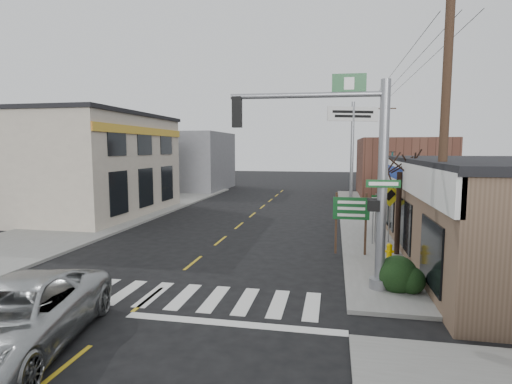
% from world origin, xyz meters
% --- Properties ---
extents(ground, '(140.00, 140.00, 0.00)m').
position_xyz_m(ground, '(0.00, 0.00, 0.00)').
color(ground, black).
rests_on(ground, ground).
extents(sidewalk_right, '(6.00, 38.00, 0.13)m').
position_xyz_m(sidewalk_right, '(9.00, 13.00, 0.07)').
color(sidewalk_right, slate).
rests_on(sidewalk_right, ground).
extents(sidewalk_left, '(6.00, 38.00, 0.13)m').
position_xyz_m(sidewalk_left, '(-9.00, 13.00, 0.07)').
color(sidewalk_left, slate).
rests_on(sidewalk_left, ground).
extents(center_line, '(0.12, 56.00, 0.01)m').
position_xyz_m(center_line, '(0.00, 8.00, 0.01)').
color(center_line, gold).
rests_on(center_line, ground).
extents(crosswalk, '(11.00, 2.20, 0.01)m').
position_xyz_m(crosswalk, '(0.00, 0.40, 0.01)').
color(crosswalk, silver).
rests_on(crosswalk, ground).
extents(left_building, '(12.00, 12.00, 6.80)m').
position_xyz_m(left_building, '(-13.00, 14.00, 3.40)').
color(left_building, '#B9AE9A').
rests_on(left_building, ground).
extents(bldg_distant_right, '(8.00, 10.00, 5.60)m').
position_xyz_m(bldg_distant_right, '(12.00, 30.00, 2.80)').
color(bldg_distant_right, '#533126').
rests_on(bldg_distant_right, ground).
extents(bldg_distant_left, '(9.00, 10.00, 6.40)m').
position_xyz_m(bldg_distant_left, '(-11.00, 32.00, 3.20)').
color(bldg_distant_left, slate).
rests_on(bldg_distant_left, ground).
extents(suv, '(3.76, 6.21, 1.61)m').
position_xyz_m(suv, '(-1.50, -3.58, 0.80)').
color(suv, '#A5A9AA').
rests_on(suv, ground).
extents(traffic_signal_pole, '(5.37, 0.39, 6.81)m').
position_xyz_m(traffic_signal_pole, '(6.25, 1.99, 4.18)').
color(traffic_signal_pole, gray).
rests_on(traffic_signal_pole, sidewalk_right).
extents(guide_sign, '(1.51, 0.13, 2.65)m').
position_xyz_m(guide_sign, '(6.30, 6.10, 1.85)').
color(guide_sign, '#422D1E').
rests_on(guide_sign, sidewalk_right).
extents(fire_hydrant, '(0.23, 0.23, 0.75)m').
position_xyz_m(fire_hydrant, '(7.79, 5.25, 0.54)').
color(fire_hydrant, '#E4B600').
rests_on(fire_hydrant, sidewalk_right).
extents(ped_crossing_sign, '(1.10, 0.08, 2.84)m').
position_xyz_m(ped_crossing_sign, '(8.20, 8.72, 2.07)').
color(ped_crossing_sign, gray).
rests_on(ped_crossing_sign, sidewalk_right).
extents(lamp_post, '(0.70, 0.55, 5.40)m').
position_xyz_m(lamp_post, '(8.26, 12.52, 3.27)').
color(lamp_post, black).
rests_on(lamp_post, sidewalk_right).
extents(dance_center_sign, '(3.59, 0.22, 7.62)m').
position_xyz_m(dance_center_sign, '(6.73, 16.90, 5.79)').
color(dance_center_sign, gray).
rests_on(dance_center_sign, sidewalk_right).
extents(bare_tree, '(2.64, 2.64, 5.28)m').
position_xyz_m(bare_tree, '(8.27, 6.55, 4.28)').
color(bare_tree, black).
rests_on(bare_tree, sidewalk_right).
extents(shrub_front, '(1.25, 1.25, 0.94)m').
position_xyz_m(shrub_front, '(7.62, 2.03, 0.60)').
color(shrub_front, '#19361B').
rests_on(shrub_front, sidewalk_right).
extents(shrub_back, '(0.99, 0.99, 0.75)m').
position_xyz_m(shrub_back, '(9.66, 8.77, 0.50)').
color(shrub_back, black).
rests_on(shrub_back, sidewalk_right).
extents(utility_pole_near, '(1.80, 0.27, 10.34)m').
position_xyz_m(utility_pole_near, '(8.85, 2.23, 5.43)').
color(utility_pole_near, '#4D3C21').
rests_on(utility_pole_near, sidewalk_right).
extents(utility_pole_far, '(1.42, 0.21, 8.15)m').
position_xyz_m(utility_pole_far, '(9.50, 22.10, 4.31)').
color(utility_pole_far, '#472E21').
rests_on(utility_pole_far, sidewalk_right).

